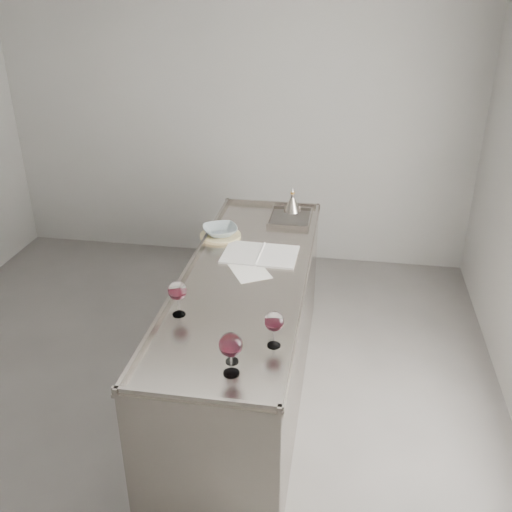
% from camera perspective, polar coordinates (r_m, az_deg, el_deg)
% --- Properties ---
extents(room_shell, '(4.54, 5.04, 2.84)m').
position_cam_1_polar(room_shell, '(3.19, -10.97, 3.69)').
color(room_shell, '#55514F').
rests_on(room_shell, ground).
extents(counter, '(0.77, 2.42, 0.97)m').
position_cam_1_polar(counter, '(3.77, -0.98, -8.08)').
color(counter, gray).
rests_on(counter, ground).
extents(wine_glass_left, '(0.10, 0.10, 0.20)m').
position_cam_1_polar(wine_glass_left, '(3.08, -7.86, -3.55)').
color(wine_glass_left, white).
rests_on(wine_glass_left, counter).
extents(wine_glass_middle, '(0.11, 0.11, 0.22)m').
position_cam_1_polar(wine_glass_middle, '(2.61, -2.54, -8.96)').
color(wine_glass_middle, white).
rests_on(wine_glass_middle, counter).
extents(wine_glass_right, '(0.10, 0.10, 0.19)m').
position_cam_1_polar(wine_glass_right, '(2.81, 1.83, -6.65)').
color(wine_glass_right, white).
rests_on(wine_glass_right, counter).
extents(wine_glass_small, '(0.08, 0.08, 0.16)m').
position_cam_1_polar(wine_glass_small, '(2.71, -2.45, -8.58)').
color(wine_glass_small, white).
rests_on(wine_glass_small, counter).
extents(notebook, '(0.49, 0.35, 0.02)m').
position_cam_1_polar(notebook, '(3.76, 0.41, 0.16)').
color(notebook, white).
rests_on(notebook, counter).
extents(loose_paper_top, '(0.32, 0.36, 0.00)m').
position_cam_1_polar(loose_paper_top, '(3.57, -0.69, -1.43)').
color(loose_paper_top, white).
rests_on(loose_paper_top, counter).
extents(trivet, '(0.29, 0.29, 0.02)m').
position_cam_1_polar(trivet, '(4.03, -3.58, 2.04)').
color(trivet, '#D4C089').
rests_on(trivet, counter).
extents(ceramic_bowl, '(0.32, 0.32, 0.06)m').
position_cam_1_polar(ceramic_bowl, '(4.01, -3.60, 2.56)').
color(ceramic_bowl, gray).
rests_on(ceramic_bowl, trivet).
extents(wine_funnel, '(0.14, 0.14, 0.20)m').
position_cam_1_polar(wine_funnel, '(4.46, 3.65, 5.20)').
color(wine_funnel, '#ADA49A').
rests_on(wine_funnel, counter).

